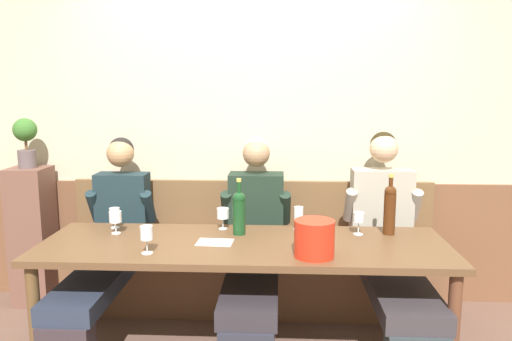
# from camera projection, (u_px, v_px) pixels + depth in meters

# --- Properties ---
(room_wall_back) EXTENTS (6.80, 0.08, 2.80)m
(room_wall_back) POSITION_uv_depth(u_px,v_px,m) (253.00, 119.00, 3.78)
(room_wall_back) COLOR beige
(room_wall_back) RESTS_ON ground
(wood_wainscot_panel) EXTENTS (6.80, 0.03, 0.92)m
(wood_wainscot_panel) POSITION_uv_depth(u_px,v_px,m) (252.00, 241.00, 3.88)
(wood_wainscot_panel) COLOR brown
(wood_wainscot_panel) RESTS_ON ground
(wall_bench) EXTENTS (2.71, 0.42, 0.94)m
(wall_bench) POSITION_uv_depth(u_px,v_px,m) (251.00, 272.00, 3.71)
(wall_bench) COLOR brown
(wall_bench) RESTS_ON ground
(dining_table) EXTENTS (2.41, 0.77, 0.73)m
(dining_table) POSITION_uv_depth(u_px,v_px,m) (244.00, 255.00, 2.97)
(dining_table) COLOR brown
(dining_table) RESTS_ON ground
(person_center_left_seat) EXTENTS (0.48, 1.23, 1.28)m
(person_center_left_seat) POSITION_uv_depth(u_px,v_px,m) (108.00, 242.00, 3.33)
(person_center_left_seat) COLOR #33282D
(person_center_left_seat) RESTS_ON ground
(person_left_seat) EXTENTS (0.49, 1.24, 1.29)m
(person_left_seat) POSITION_uv_depth(u_px,v_px,m) (254.00, 242.00, 3.30)
(person_left_seat) COLOR #282A36
(person_left_seat) RESTS_ON ground
(person_right_seat) EXTENTS (0.53, 1.23, 1.33)m
(person_right_seat) POSITION_uv_depth(u_px,v_px,m) (390.00, 243.00, 3.25)
(person_right_seat) COLOR #2E383B
(person_right_seat) RESTS_ON ground
(ice_bucket) EXTENTS (0.22, 0.22, 0.20)m
(ice_bucket) POSITION_uv_depth(u_px,v_px,m) (314.00, 238.00, 2.70)
(ice_bucket) COLOR red
(ice_bucket) RESTS_ON dining_table
(wine_bottle_clear_water) EXTENTS (0.08, 0.08, 0.35)m
(wine_bottle_clear_water) POSITION_uv_depth(u_px,v_px,m) (239.00, 211.00, 3.11)
(wine_bottle_clear_water) COLOR #153D1C
(wine_bottle_clear_water) RESTS_ON dining_table
(wine_bottle_amber_mid) EXTENTS (0.07, 0.07, 0.38)m
(wine_bottle_amber_mid) POSITION_uv_depth(u_px,v_px,m) (390.00, 208.00, 3.10)
(wine_bottle_amber_mid) COLOR #48230F
(wine_bottle_amber_mid) RESTS_ON dining_table
(wine_glass_by_bottle) EXTENTS (0.07, 0.07, 0.14)m
(wine_glass_by_bottle) POSITION_uv_depth(u_px,v_px,m) (359.00, 218.00, 3.10)
(wine_glass_by_bottle) COLOR silver
(wine_glass_by_bottle) RESTS_ON dining_table
(wine_glass_mid_right) EXTENTS (0.08, 0.08, 0.14)m
(wine_glass_mid_right) POSITION_uv_depth(u_px,v_px,m) (115.00, 217.00, 3.13)
(wine_glass_mid_right) COLOR silver
(wine_glass_mid_right) RESTS_ON dining_table
(wine_glass_right_end) EXTENTS (0.08, 0.08, 0.14)m
(wine_glass_right_end) POSITION_uv_depth(u_px,v_px,m) (223.00, 214.00, 3.23)
(wine_glass_right_end) COLOR silver
(wine_glass_right_end) RESTS_ON dining_table
(wine_glass_near_bucket) EXTENTS (0.07, 0.07, 0.16)m
(wine_glass_near_bucket) POSITION_uv_depth(u_px,v_px,m) (147.00, 234.00, 2.75)
(wine_glass_near_bucket) COLOR silver
(wine_glass_near_bucket) RESTS_ON dining_table
(wine_glass_left_end) EXTENTS (0.06, 0.06, 0.15)m
(wine_glass_left_end) POSITION_uv_depth(u_px,v_px,m) (299.00, 214.00, 3.22)
(wine_glass_left_end) COLOR silver
(wine_glass_left_end) RESTS_ON dining_table
(wine_glass_mid_left) EXTENTS (0.07, 0.07, 0.13)m
(wine_glass_mid_left) POSITION_uv_depth(u_px,v_px,m) (115.00, 214.00, 3.25)
(wine_glass_mid_left) COLOR silver
(wine_glass_mid_left) RESTS_ON dining_table
(tasting_sheet_left_guest) EXTENTS (0.22, 0.16, 0.00)m
(tasting_sheet_left_guest) POSITION_uv_depth(u_px,v_px,m) (215.00, 242.00, 2.96)
(tasting_sheet_left_guest) COLOR white
(tasting_sheet_left_guest) RESTS_ON dining_table
(corner_pedestal) EXTENTS (0.28, 0.28, 1.05)m
(corner_pedestal) POSITION_uv_depth(u_px,v_px,m) (33.00, 236.00, 3.78)
(corner_pedestal) COLOR brown
(corner_pedestal) RESTS_ON ground
(potted_plant) EXTENTS (0.17, 0.17, 0.37)m
(potted_plant) POSITION_uv_depth(u_px,v_px,m) (26.00, 139.00, 3.66)
(potted_plant) COLOR #5A4C4E
(potted_plant) RESTS_ON corner_pedestal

